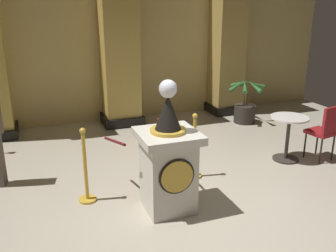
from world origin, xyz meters
name	(u,v)px	position (x,y,z in m)	size (l,w,h in m)	color
ground_plane	(198,214)	(0.00, 0.00, 0.00)	(10.61, 10.61, 0.00)	#B2A893
back_wall	(114,27)	(0.00, 4.51, 2.07)	(10.61, 0.16, 4.15)	tan
pedestal_clock	(168,162)	(-0.30, 0.28, 0.66)	(0.74, 0.74, 1.70)	beige
stanchion_near	(194,155)	(0.39, 1.02, 0.35)	(0.24, 0.24, 1.02)	gold
stanchion_far	(86,176)	(-1.26, 0.84, 0.36)	(0.24, 0.24, 1.04)	gold
velvet_rope	(143,137)	(-0.44, 0.93, 0.79)	(0.95, 0.92, 0.22)	#591419
column_right	(228,30)	(2.59, 4.10, 1.98)	(0.81, 0.81, 3.98)	black
column_centre_rear	(118,32)	(0.00, 4.10, 1.98)	(0.90, 0.90, 3.98)	black
potted_palm_right	(245,107)	(2.59, 3.16, 0.35)	(0.83, 0.80, 1.02)	#2D2823
cafe_table	(288,133)	(2.13, 1.07, 0.49)	(0.62, 0.62, 0.77)	#332D28
cafe_chair_red	(325,128)	(2.70, 0.84, 0.57)	(0.47, 0.47, 0.96)	black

